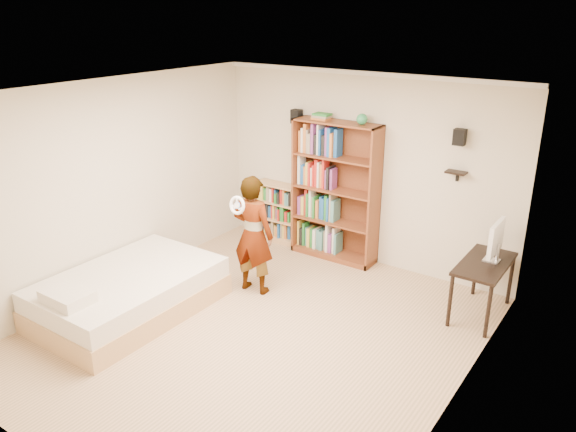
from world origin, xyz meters
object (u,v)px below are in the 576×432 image
object	(u,v)px
low_bookshelf	(278,212)
daybed	(129,288)
tall_bookshelf	(335,192)
computer_desk	(482,289)
person	(253,235)

from	to	relation	value
low_bookshelf	daybed	xyz separation A→B (m)	(-0.16, -2.85, -0.15)
daybed	low_bookshelf	bearing A→B (deg)	86.69
tall_bookshelf	low_bookshelf	distance (m)	1.18
low_bookshelf	daybed	distance (m)	2.86
low_bookshelf	daybed	world-z (taller)	low_bookshelf
low_bookshelf	computer_desk	size ratio (longest dim) A/B	0.92
daybed	person	distance (m)	1.64
tall_bookshelf	daybed	xyz separation A→B (m)	(-1.21, -2.80, -0.69)
low_bookshelf	computer_desk	bearing A→B (deg)	-8.45
computer_desk	low_bookshelf	bearing A→B (deg)	171.55
tall_bookshelf	computer_desk	size ratio (longest dim) A/B	1.99
low_bookshelf	person	size ratio (longest dim) A/B	0.60
person	computer_desk	bearing A→B (deg)	-164.03
low_bookshelf	person	bearing A→B (deg)	-64.87
computer_desk	person	distance (m)	2.85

